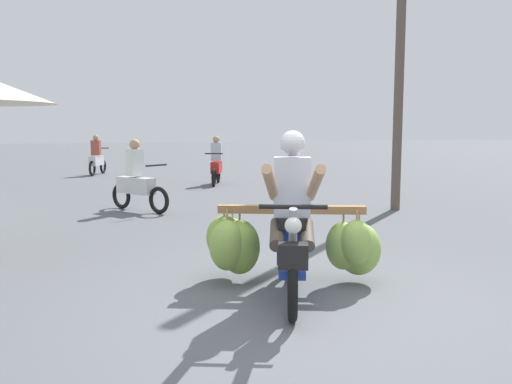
# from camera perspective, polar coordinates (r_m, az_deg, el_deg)

# --- Properties ---
(ground_plane) EXTENTS (120.00, 120.00, 0.00)m
(ground_plane) POSITION_cam_1_polar(r_m,az_deg,el_deg) (4.74, 6.13, -12.81)
(ground_plane) COLOR #56595E
(motorbike_main_loaded) EXTENTS (1.82, 1.97, 1.58)m
(motorbike_main_loaded) POSITION_cam_1_polar(r_m,az_deg,el_deg) (5.30, 3.41, -5.07)
(motorbike_main_loaded) COLOR black
(motorbike_main_loaded) RESTS_ON ground
(motorbike_distant_ahead_left) EXTENTS (0.77, 1.53, 1.40)m
(motorbike_distant_ahead_left) POSITION_cam_1_polar(r_m,az_deg,el_deg) (19.18, -16.91, 3.48)
(motorbike_distant_ahead_left) COLOR black
(motorbike_distant_ahead_left) RESTS_ON ground
(motorbike_distant_ahead_right) EXTENTS (0.97, 1.40, 1.40)m
(motorbike_distant_ahead_right) POSITION_cam_1_polar(r_m,az_deg,el_deg) (10.49, -12.84, 1.06)
(motorbike_distant_ahead_right) COLOR black
(motorbike_distant_ahead_right) RESTS_ON ground
(motorbike_distant_far_ahead) EXTENTS (0.77, 1.53, 1.40)m
(motorbike_distant_far_ahead) POSITION_cam_1_polar(r_m,az_deg,el_deg) (15.20, -4.33, 2.95)
(motorbike_distant_far_ahead) COLOR black
(motorbike_distant_far_ahead) RESTS_ON ground
(utility_pole) EXTENTS (0.18, 0.18, 6.95)m
(utility_pole) POSITION_cam_1_polar(r_m,az_deg,el_deg) (10.83, 15.44, 16.61)
(utility_pole) COLOR brown
(utility_pole) RESTS_ON ground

